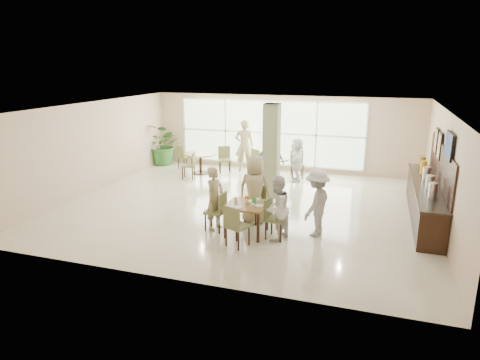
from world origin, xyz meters
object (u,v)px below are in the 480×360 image
(round_table_right, at_px, (275,163))
(buffet_counter, at_px, (425,198))
(teen_far, at_px, (255,189))
(teen_right, at_px, (277,208))
(adult_standing, at_px, (244,146))
(adult_a, at_px, (270,162))
(round_table_left, at_px, (200,157))
(teen_standing, at_px, (317,203))
(teen_left, at_px, (215,198))
(adult_b, at_px, (297,160))
(potted_plant, at_px, (164,144))
(main_table, at_px, (247,208))

(round_table_right, bearing_deg, buffet_counter, -29.59)
(buffet_counter, relative_size, teen_far, 2.70)
(teen_right, xyz_separation_m, adult_standing, (-2.66, 5.95, 0.22))
(adult_a, bearing_deg, round_table_left, 164.34)
(teen_right, xyz_separation_m, teen_standing, (0.82, 0.56, 0.03))
(round_table_right, distance_m, buffet_counter, 5.35)
(teen_standing, bearing_deg, buffet_counter, 144.13)
(teen_far, bearing_deg, teen_right, 132.72)
(teen_left, relative_size, adult_standing, 0.79)
(buffet_counter, relative_size, teen_left, 3.04)
(teen_standing, height_order, adult_standing, adult_standing)
(teen_standing, xyz_separation_m, adult_b, (-1.36, 4.64, -0.04))
(potted_plant, xyz_separation_m, adult_standing, (3.36, -0.01, 0.15))
(buffet_counter, xyz_separation_m, adult_b, (-3.88, 2.64, 0.19))
(teen_standing, distance_m, adult_a, 4.26)
(teen_left, bearing_deg, round_table_right, 11.30)
(adult_standing, bearing_deg, round_table_right, 134.42)
(round_table_left, relative_size, round_table_right, 1.15)
(adult_a, bearing_deg, main_table, -81.82)
(adult_a, distance_m, adult_standing, 2.19)
(teen_left, height_order, adult_a, adult_a)
(teen_right, relative_size, teen_standing, 0.96)
(round_table_left, relative_size, teen_left, 0.77)
(buffet_counter, distance_m, teen_standing, 3.23)
(teen_right, height_order, teen_standing, teen_standing)
(teen_far, xyz_separation_m, teen_right, (0.78, -0.92, -0.11))
(potted_plant, height_order, adult_b, potted_plant)
(potted_plant, bearing_deg, round_table_left, -22.90)
(teen_far, bearing_deg, round_table_right, -80.46)
(round_table_right, height_order, potted_plant, potted_plant)
(round_table_right, distance_m, adult_b, 0.79)
(teen_left, height_order, teen_standing, teen_standing)
(main_table, relative_size, buffet_counter, 0.20)
(teen_left, bearing_deg, potted_plant, 51.97)
(potted_plant, distance_m, teen_standing, 8.71)
(buffet_counter, height_order, teen_left, buffet_counter)
(adult_a, bearing_deg, adult_b, 53.61)
(round_table_left, bearing_deg, potted_plant, 157.10)
(round_table_left, relative_size, adult_a, 0.74)
(round_table_right, height_order, adult_b, adult_b)
(round_table_left, xyz_separation_m, adult_standing, (1.43, 0.81, 0.38))
(round_table_left, height_order, round_table_right, same)
(main_table, height_order, teen_far, teen_far)
(adult_a, distance_m, adult_b, 1.16)
(adult_a, height_order, adult_b, adult_a)
(buffet_counter, distance_m, adult_b, 4.70)
(round_table_left, distance_m, adult_standing, 1.69)
(teen_left, height_order, adult_standing, adult_standing)
(teen_far, height_order, adult_b, teen_far)
(adult_b, bearing_deg, teen_standing, 5.13)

